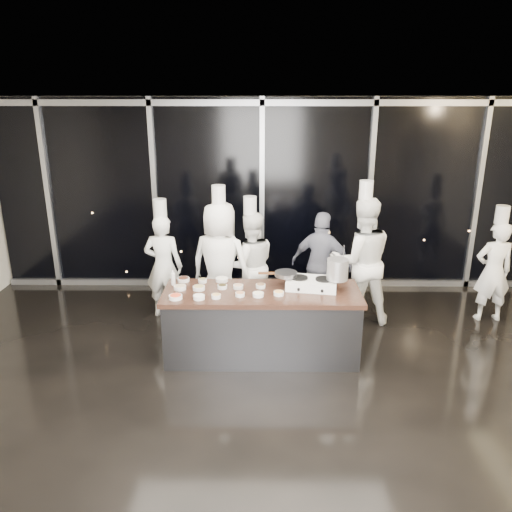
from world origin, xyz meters
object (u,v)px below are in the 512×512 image
Objects in this scene: stock_pot at (337,269)px; chef_center at (250,265)px; guest at (322,265)px; chef_side at (493,270)px; stove at (311,283)px; frying_pan at (285,274)px; chef_far_left at (164,265)px; chef_left at (220,264)px; demo_counter at (262,324)px; chef_right at (361,261)px.

chef_center is at bearing 133.42° from stock_pot.
chef_side reaches higher than guest.
stove is 0.35m from frying_pan.
chef_center is at bearing -173.77° from chef_far_left.
guest is at bearing -151.63° from chef_left.
stock_pot is (0.64, -0.12, 0.11)m from frying_pan.
chef_right reaches higher than demo_counter.
chef_center is (-0.17, 1.23, 0.37)m from demo_counter.
stock_pot is 0.14× the size of chef_center.
chef_far_left is at bearing 1.82° from chef_left.
chef_center is at bearing -9.98° from chef_right.
stock_pot is at bearing 166.35° from chef_left.
demo_counter is 0.82m from stove.
chef_side reaches higher than demo_counter.
demo_counter is 1.17× the size of chef_right.
stove reaches higher than demo_counter.
demo_counter is 4.76× the size of frying_pan.
chef_left reaches higher than guest.
stock_pot is 1.65m from chef_center.
chef_far_left is at bearing 139.99° from demo_counter.
frying_pan is 0.25× the size of chef_right.
stock_pot is (0.94, 0.06, 0.72)m from demo_counter.
chef_center is (-0.80, 1.12, -0.14)m from stove.
chef_right is (2.03, 0.08, 0.03)m from chef_left.
stock_pot reaches higher than stove.
frying_pan is 0.30× the size of chef_side.
stove is at bearing 101.62° from guest.
chef_far_left reaches higher than guest.
chef_far_left reaches higher than stock_pot.
chef_side is at bearing 18.53° from demo_counter.
chef_right is at bearing 36.54° from demo_counter.
chef_center is 1.07m from guest.
stock_pot is 0.13× the size of chef_left.
demo_counter is 1.18m from stock_pot.
chef_far_left reaches higher than demo_counter.
frying_pan is at bearing 155.51° from chef_left.
chef_right is (2.90, -0.16, 0.13)m from chef_far_left.
demo_counter is 1.85m from chef_right.
frying_pan is (-0.33, 0.07, 0.10)m from stove.
chef_right is 1.21× the size of chef_side.
chef_center is at bearing 123.33° from frying_pan.
stove is at bearing 10.23° from demo_counter.
frying_pan is 0.29× the size of chef_far_left.
chef_far_left is 1.29m from chef_center.
chef_right reaches higher than chef_far_left.
guest is (1.49, 0.29, -0.12)m from chef_left.
chef_left is at bearing 121.19° from demo_counter.
chef_center reaches higher than demo_counter.
stock_pot is 1.81m from chef_left.
guest is at bearing 54.89° from demo_counter.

